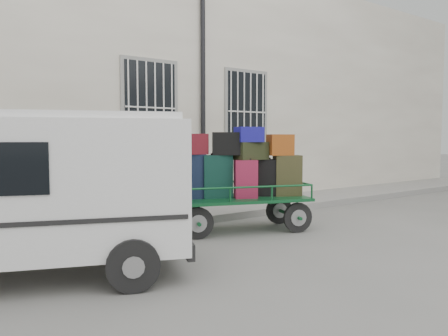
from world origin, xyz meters
TOP-DOWN VIEW (x-y plane):
  - ground at (0.00, 0.00)m, footprint 80.00×80.00m
  - building at (0.00, 5.50)m, footprint 24.00×5.15m
  - sidewalk at (0.00, 2.20)m, footprint 24.00×1.70m
  - luggage_cart at (0.15, 0.47)m, footprint 2.84×1.81m
  - van at (-3.67, -0.12)m, footprint 4.26×2.93m

SIDE VIEW (x-z plane):
  - ground at x=0.00m, z-range 0.00..0.00m
  - sidewalk at x=0.00m, z-range 0.00..0.15m
  - luggage_cart at x=0.15m, z-range 0.07..1.97m
  - van at x=-3.67m, z-range 0.15..2.14m
  - building at x=0.00m, z-range 0.00..6.00m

